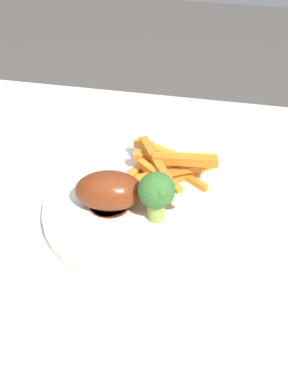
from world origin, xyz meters
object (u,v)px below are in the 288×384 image
Objects in this scene: chicken_drumstick_near at (115,191)px; carrot_fries_pile at (164,168)px; dinner_plate at (144,208)px; broccoli_floret_front at (157,193)px; chicken_drumstick_extra at (110,192)px; dining_table at (81,292)px; chicken_drumstick_far at (113,191)px.

carrot_fries_pile is at bearing -129.42° from chicken_drumstick_near.
dinner_plate is 3.89× the size of broccoli_floret_front.
carrot_fries_pile is at bearing -130.57° from chicken_drumstick_extra.
chicken_drumstick_near is at bearing -126.26° from dining_table.
broccoli_floret_front reaches higher than chicken_drumstick_far.
carrot_fries_pile is 1.05× the size of chicken_drumstick_near.
chicken_drumstick_far reaches higher than dinner_plate.
chicken_drumstick_far is 1.03× the size of chicken_drumstick_extra.
dinner_plate is 0.05m from chicken_drumstick_extra.
dinner_plate is 0.05m from broccoli_floret_front.
carrot_fries_pile reaches higher than dinner_plate.
dinner_plate is at bearing -48.40° from broccoli_floret_front.
chicken_drumstick_far is at bearing 49.67° from carrot_fries_pile.
dining_table is 19.72× the size of broccoli_floret_front.
dinner_plate is 0.05m from chicken_drumstick_far.
chicken_drumstick_far is 0.00m from chicken_drumstick_extra.
dinner_plate is 1.88× the size of chicken_drumstick_extra.
chicken_drumstick_near is 0.00m from chicken_drumstick_far.
broccoli_floret_front is 0.48× the size of chicken_drumstick_extra.
dining_table is 0.14m from dinner_plate.
carrot_fries_pile is 0.08m from chicken_drumstick_near.
chicken_drumstick_near reaches higher than dinner_plate.
broccoli_floret_front is 0.50× the size of carrot_fries_pile.
broccoli_floret_front is at bearing 170.01° from chicken_drumstick_extra.
dining_table is 9.50× the size of chicken_drumstick_extra.
dinner_plate is at bearing -166.92° from chicken_drumstick_far.
carrot_fries_pile is 0.08m from chicken_drumstick_far.
dining_table is 0.15m from chicken_drumstick_far.
chicken_drumstick_near reaches higher than dining_table.
chicken_drumstick_extra reaches higher than dinner_plate.
carrot_fries_pile is 0.08m from chicken_drumstick_extra.
dining_table is at bearing 53.74° from chicken_drumstick_near.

